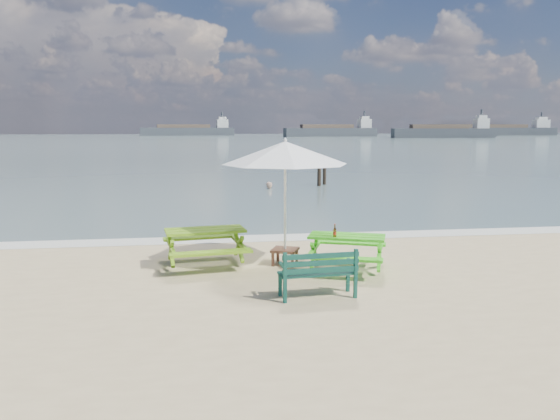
{
  "coord_description": "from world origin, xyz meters",
  "views": [
    {
      "loc": [
        -1.74,
        -9.36,
        2.96
      ],
      "look_at": [
        -0.01,
        3.0,
        1.0
      ],
      "focal_mm": 35.0,
      "sensor_mm": 36.0,
      "label": 1
    }
  ],
  "objects": [
    {
      "name": "park_bench",
      "position": [
        0.17,
        -0.41,
        0.25
      ],
      "size": [
        1.37,
        0.56,
        0.82
      ],
      "color": "#0E3B31",
      "rests_on": "ground"
    },
    {
      "name": "beer_bottle",
      "position": [
        0.83,
        1.1,
        0.82
      ],
      "size": [
        0.07,
        0.07,
        0.26
      ],
      "color": "#985C16",
      "rests_on": "picnic_table_right"
    },
    {
      "name": "side_table",
      "position": [
        -0.06,
        1.86,
        0.18
      ],
      "size": [
        0.69,
        0.69,
        0.34
      ],
      "color": "brown",
      "rests_on": "ground"
    },
    {
      "name": "swimmer",
      "position": [
        1.24,
        15.8,
        -0.52
      ],
      "size": [
        0.69,
        0.54,
        1.68
      ],
      "color": "tan",
      "rests_on": "ground"
    },
    {
      "name": "mooring_pilings",
      "position": [
        3.96,
        16.78,
        0.43
      ],
      "size": [
        0.58,
        0.78,
        1.35
      ],
      "color": "black",
      "rests_on": "ground"
    },
    {
      "name": "sea",
      "position": [
        0.0,
        85.0,
        0.0
      ],
      "size": [
        300.0,
        300.0,
        0.0
      ],
      "primitive_type": "plane",
      "color": "slate",
      "rests_on": "ground"
    },
    {
      "name": "foam_strip",
      "position": [
        0.0,
        4.6,
        0.01
      ],
      "size": [
        22.0,
        0.9,
        0.01
      ],
      "primitive_type": "cube",
      "color": "silver",
      "rests_on": "ground"
    },
    {
      "name": "cargo_ships",
      "position": [
        55.88,
        125.39,
        1.18
      ],
      "size": [
        151.35,
        40.97,
        4.4
      ],
      "color": "#3A3F45",
      "rests_on": "ground"
    },
    {
      "name": "picnic_table_left",
      "position": [
        -1.74,
        2.01,
        0.38
      ],
      "size": [
        1.89,
        2.04,
        0.78
      ],
      "color": "#6A9F18",
      "rests_on": "ground"
    },
    {
      "name": "picnic_table_right",
      "position": [
        1.12,
        1.22,
        0.35
      ],
      "size": [
        2.03,
        2.13,
        0.73
      ],
      "color": "green",
      "rests_on": "ground"
    },
    {
      "name": "patio_umbrella",
      "position": [
        -0.06,
        1.86,
        2.38
      ],
      "size": [
        3.45,
        3.45,
        2.62
      ],
      "color": "silver",
      "rests_on": "ground"
    }
  ]
}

